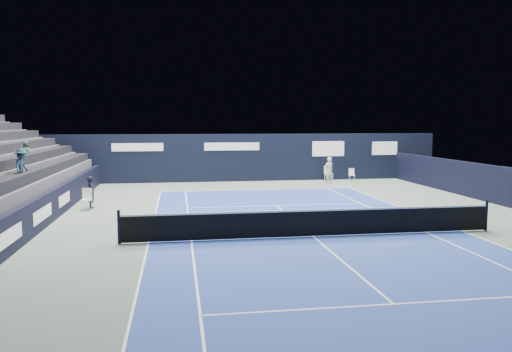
{
  "coord_description": "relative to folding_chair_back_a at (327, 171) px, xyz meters",
  "views": [
    {
      "loc": [
        -4.51,
        -16.11,
        3.88
      ],
      "look_at": [
        -0.8,
        7.42,
        1.3
      ],
      "focal_mm": 35.0,
      "sensor_mm": 36.0,
      "label": 1
    }
  ],
  "objects": [
    {
      "name": "folding_chair_back_a",
      "position": [
        0.0,
        0.0,
        0.0
      ],
      "size": [
        0.58,
        0.6,
        1.01
      ],
      "rotation": [
        0.0,
        0.0,
        0.41
      ],
      "color": "white",
      "rests_on": "ground"
    },
    {
      "name": "back_sponsor_wall",
      "position": [
        -5.32,
        0.77,
        0.88
      ],
      "size": [
        26.0,
        0.63,
        3.1
      ],
      "color": "black",
      "rests_on": "ground"
    },
    {
      "name": "folding_chair_back_b",
      "position": [
        1.55,
        -0.41,
        -0.2
      ],
      "size": [
        0.42,
        0.4,
        0.84
      ],
      "rotation": [
        0.0,
        0.0,
        -0.14
      ],
      "color": "silver",
      "rests_on": "ground"
    },
    {
      "name": "ground",
      "position": [
        -5.32,
        -13.73,
        -0.67
      ],
      "size": [
        48.0,
        48.0,
        0.0
      ],
      "primitive_type": "plane",
      "color": "#55655A",
      "rests_on": "ground"
    },
    {
      "name": "side_barrier_left",
      "position": [
        -14.82,
        -9.76,
        -0.07
      ],
      "size": [
        0.33,
        22.0,
        1.2
      ],
      "color": "black",
      "rests_on": "ground"
    },
    {
      "name": "line_judge_chair",
      "position": [
        -13.86,
        -9.07,
        -0.12
      ],
      "size": [
        0.47,
        0.46,
        0.97
      ],
      "rotation": [
        0.0,
        0.0,
        -0.12
      ],
      "color": "white",
      "rests_on": "ground"
    },
    {
      "name": "line_judge",
      "position": [
        -13.73,
        -8.65,
        0.06
      ],
      "size": [
        0.54,
        0.63,
        1.46
      ],
      "primitive_type": "imported",
      "rotation": [
        0.0,
        0.0,
        2.0
      ],
      "color": "black",
      "rests_on": "ground"
    },
    {
      "name": "enclosure_wall_right",
      "position": [
        5.18,
        -9.73,
        0.23
      ],
      "size": [
        0.3,
        22.0,
        1.8
      ],
      "primitive_type": "cube",
      "color": "black",
      "rests_on": "ground"
    },
    {
      "name": "court_markings",
      "position": [
        -5.32,
        -15.73,
        -0.66
      ],
      "size": [
        11.03,
        23.83,
        0.0
      ],
      "color": "white",
      "rests_on": "court_surface"
    },
    {
      "name": "tennis_player",
      "position": [
        -0.33,
        -1.4,
        0.16
      ],
      "size": [
        0.7,
        0.9,
        1.67
      ],
      "color": "silver",
      "rests_on": "ground"
    },
    {
      "name": "court_surface",
      "position": [
        -5.32,
        -15.73,
        -0.67
      ],
      "size": [
        10.97,
        23.77,
        0.01
      ],
      "primitive_type": "cube",
      "color": "navy",
      "rests_on": "ground"
    },
    {
      "name": "tennis_net",
      "position": [
        -5.32,
        -15.73,
        -0.16
      ],
      "size": [
        12.9,
        0.1,
        1.1
      ],
      "color": "black",
      "rests_on": "ground"
    }
  ]
}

